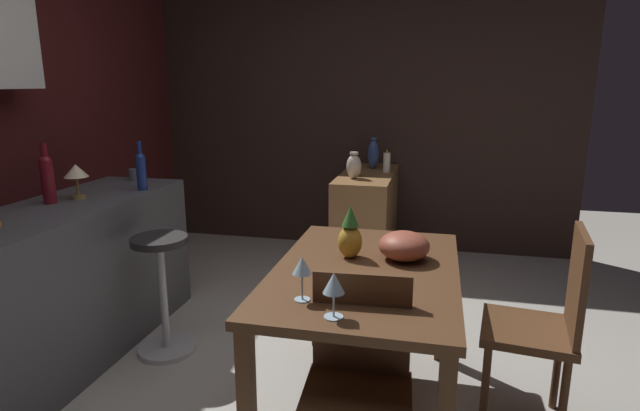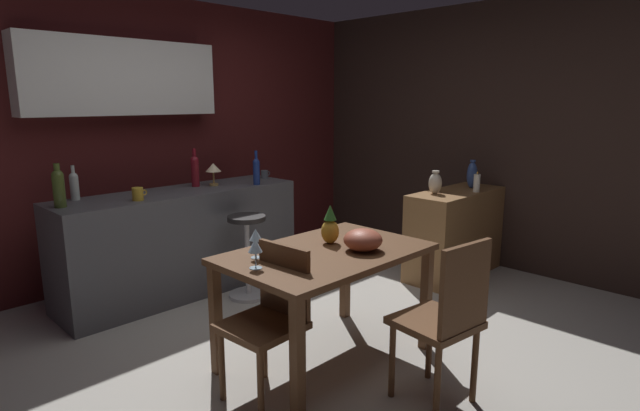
% 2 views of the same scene
% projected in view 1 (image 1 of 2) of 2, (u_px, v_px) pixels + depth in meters
% --- Properties ---
extents(ground_plane, '(9.00, 9.00, 0.00)m').
position_uv_depth(ground_plane, '(302.00, 388.00, 2.68)').
color(ground_plane, '#B7B2A8').
extents(wall_side_right, '(0.10, 4.40, 2.60)m').
position_uv_depth(wall_side_right, '(339.00, 111.00, 4.86)').
color(wall_side_right, '#33231E').
rests_on(wall_side_right, ground_plane).
extents(dining_table, '(1.28, 0.83, 0.74)m').
position_uv_depth(dining_table, '(365.00, 287.00, 2.35)').
color(dining_table, '#56351E').
rests_on(dining_table, ground_plane).
extents(kitchen_counter, '(2.10, 0.60, 0.90)m').
position_uv_depth(kitchen_counter, '(46.00, 294.00, 2.77)').
color(kitchen_counter, '#4C4C51').
rests_on(kitchen_counter, ground_plane).
extents(sideboard_cabinet, '(1.10, 0.44, 0.82)m').
position_uv_depth(sideboard_cabinet, '(366.00, 220.00, 4.42)').
color(sideboard_cabinet, olive).
rests_on(sideboard_cabinet, ground_plane).
extents(chair_near_window, '(0.42, 0.42, 0.87)m').
position_uv_depth(chair_near_window, '(358.00, 382.00, 1.91)').
color(chair_near_window, '#56351E').
rests_on(chair_near_window, ground_plane).
extents(chair_by_doorway, '(0.45, 0.45, 0.95)m').
position_uv_depth(chair_by_doorway, '(545.00, 322.00, 2.29)').
color(chair_by_doorway, '#56351E').
rests_on(chair_by_doorway, ground_plane).
extents(bar_stool, '(0.34, 0.34, 0.71)m').
position_uv_depth(bar_stool, '(163.00, 292.00, 2.97)').
color(bar_stool, '#262323').
rests_on(bar_stool, ground_plane).
extents(wine_glass_left, '(0.08, 0.08, 0.18)m').
position_uv_depth(wine_glass_left, '(302.00, 267.00, 1.96)').
color(wine_glass_left, silver).
rests_on(wine_glass_left, dining_table).
extents(wine_glass_right, '(0.08, 0.08, 0.17)m').
position_uv_depth(wine_glass_right, '(334.00, 284.00, 1.82)').
color(wine_glass_right, silver).
rests_on(wine_glass_right, dining_table).
extents(pineapple_centerpiece, '(0.12, 0.12, 0.26)m').
position_uv_depth(pineapple_centerpiece, '(350.00, 236.00, 2.45)').
color(pineapple_centerpiece, gold).
rests_on(pineapple_centerpiece, dining_table).
extents(fruit_bowl, '(0.24, 0.24, 0.14)m').
position_uv_depth(fruit_bowl, '(404.00, 246.00, 2.43)').
color(fruit_bowl, '#9E4C38').
rests_on(fruit_bowl, dining_table).
extents(wine_bottle_ruby, '(0.07, 0.07, 0.34)m').
position_uv_depth(wine_bottle_ruby, '(47.00, 176.00, 2.86)').
color(wine_bottle_ruby, maroon).
rests_on(wine_bottle_ruby, kitchen_counter).
extents(wine_bottle_cobalt, '(0.06, 0.06, 0.31)m').
position_uv_depth(wine_bottle_cobalt, '(141.00, 169.00, 3.22)').
color(wine_bottle_cobalt, navy).
rests_on(wine_bottle_cobalt, kitchen_counter).
extents(cup_slate, '(0.11, 0.07, 0.08)m').
position_uv_depth(cup_slate, '(134.00, 174.00, 3.58)').
color(cup_slate, '#515660').
rests_on(cup_slate, kitchen_counter).
extents(counter_lamp, '(0.14, 0.14, 0.20)m').
position_uv_depth(counter_lamp, '(76.00, 173.00, 2.98)').
color(counter_lamp, '#A58447').
rests_on(counter_lamp, kitchen_counter).
extents(pillar_candle_tall, '(0.06, 0.06, 0.19)m').
position_uv_depth(pillar_candle_tall, '(387.00, 162.00, 4.35)').
color(pillar_candle_tall, white).
rests_on(pillar_candle_tall, sideboard_cabinet).
extents(vase_ceramic_blue, '(0.10, 0.10, 0.28)m').
position_uv_depth(vase_ceramic_blue, '(373.00, 154.00, 4.52)').
color(vase_ceramic_blue, '#334C8C').
rests_on(vase_ceramic_blue, sideboard_cabinet).
extents(vase_ceramic_ivory, '(0.12, 0.12, 0.21)m').
position_uv_depth(vase_ceramic_ivory, '(354.00, 166.00, 4.06)').
color(vase_ceramic_ivory, beige).
rests_on(vase_ceramic_ivory, sideboard_cabinet).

